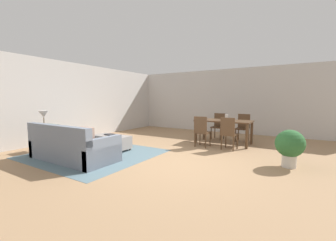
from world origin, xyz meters
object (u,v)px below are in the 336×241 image
Objects in this scene: dining_table at (223,123)px; dining_chair_far_left at (219,124)px; book_on_ottoman at (110,134)px; potted_plant at (290,145)px; dining_chair_near_right at (229,132)px; vase_centerpiece at (226,117)px; ottoman_table at (112,141)px; side_table at (45,135)px; dining_chair_far_right at (243,126)px; table_lamp at (44,115)px; dining_chair_near_left at (202,130)px; couch at (72,148)px.

dining_table is 1.87× the size of dining_chair_far_left.
book_on_ottoman is at bearing -123.77° from dining_chair_far_left.
book_on_ottoman is 0.33× the size of potted_plant.
dining_chair_near_right is at bearing 29.57° from book_on_ottoman.
vase_centerpiece is 0.24× the size of potted_plant.
dining_table is at bearing -61.77° from dining_chair_far_left.
side_table reaches higher than ottoman_table.
dining_table is at bearing -118.38° from dining_chair_far_right.
table_lamp is 6.11m from potted_plant.
vase_centerpiece is (-0.30, 0.80, 0.33)m from dining_chair_near_right.
dining_chair_far_left is at bearing 90.14° from dining_chair_near_left.
side_table is 0.64× the size of dining_chair_near_left.
ottoman_table is 0.64× the size of dining_table.
dining_chair_far_left reaches higher than dining_table.
dining_chair_far_right is (0.05, 1.58, 0.00)m from dining_chair_near_right.
book_on_ottoman is (-2.63, -2.46, -0.43)m from vase_centerpiece.
dining_chair_near_right is at bearing 33.25° from table_lamp.
vase_centerpiece is at bearing 16.45° from dining_table.
couch is 2.36× the size of dining_chair_far_right.
couch is 4.85m from potted_plant.
dining_chair_far_right is 4.41m from book_on_ottoman.
vase_centerpiece reaches higher than ottoman_table.
side_table is 4.41m from dining_chair_near_left.
dining_chair_near_left is at bearing 39.00° from ottoman_table.
book_on_ottoman is at bearing -132.56° from dining_chair_far_right.
side_table is 2.27× the size of book_on_ottoman.
couch is at bearing -5.48° from side_table.
side_table is at bearing 14.04° from table_lamp.
dining_chair_far_left is at bearing 51.35° from table_lamp.
dining_chair_near_left is at bearing -89.86° from dining_chair_far_left.
potted_plant is at bearing -29.39° from dining_chair_near_right.
dining_chair_far_right is at bearing 61.62° from dining_table.
potted_plant is at bearing 25.16° from couch.
dining_chair_near_left is 1.58m from dining_chair_far_left.
dining_chair_far_left is at bearing 117.40° from dining_chair_near_right.
dining_chair_far_right reaches higher than ottoman_table.
dining_table is at bearing 42.69° from side_table.
potted_plant reaches higher than dining_table.
dining_table is 0.21m from vase_centerpiece.
dining_chair_near_left is (3.46, 2.74, -0.48)m from table_lamp.
side_table is 0.74× the size of potted_plant.
ottoman_table is at bearing -17.80° from book_on_ottoman.
ottoman_table is 1.20× the size of dining_chair_near_right.
table_lamp is 2.79× the size of vase_centerpiece.
dining_chair_far_right is (2.91, 4.50, 0.23)m from couch.
dining_chair_near_left is at bearing -116.16° from dining_table.
dining_chair_far_left and dining_chair_far_right have the same top height.
dining_chair_far_left is (-0.79, 1.53, 0.00)m from dining_chair_near_right.
potted_plant is (1.48, -2.44, -0.05)m from dining_chair_far_right.
ottoman_table is 2.10× the size of table_lamp.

